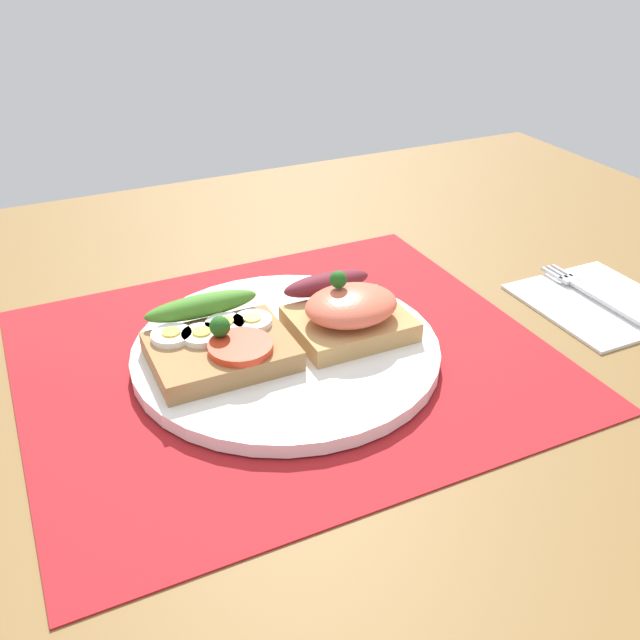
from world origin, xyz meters
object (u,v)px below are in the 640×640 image
at_px(plate, 286,350).
at_px(sandwich_salmon, 347,310).
at_px(napkin, 599,302).
at_px(fork, 598,297).
at_px(sandwich_egg_tomato, 218,341).

height_order(plate, sandwich_salmon, sandwich_salmon).
bearing_deg(plate, napkin, -7.68).
relative_size(sandwich_salmon, fork, 0.63).
xyz_separation_m(sandwich_egg_tomato, napkin, (0.35, -0.05, -0.02)).
relative_size(napkin, fork, 0.88).
bearing_deg(napkin, sandwich_salmon, 171.25).
bearing_deg(fork, napkin, -39.39).
bearing_deg(napkin, plate, 172.32).
height_order(sandwich_salmon, napkin, sandwich_salmon).
bearing_deg(fork, sandwich_egg_tomato, 172.30).
bearing_deg(plate, sandwich_salmon, -2.73).
xyz_separation_m(plate, sandwich_salmon, (0.05, -0.00, 0.03)).
xyz_separation_m(plate, sandwich_egg_tomato, (-0.05, 0.01, 0.02)).
bearing_deg(plate, fork, -7.53).
bearing_deg(napkin, sandwich_egg_tomato, 172.18).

